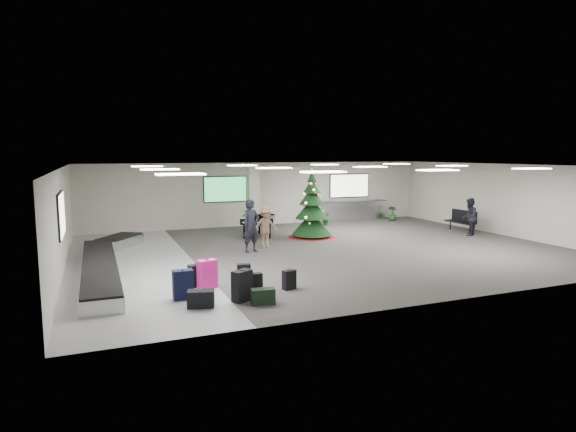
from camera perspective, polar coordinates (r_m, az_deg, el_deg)
name	(u,v)px	position (r m, az deg, el deg)	size (l,w,h in m)	color
ground	(323,250)	(18.52, 4.19, -3.99)	(18.00, 18.00, 0.00)	#353230
room_envelope	(307,188)	(18.64, 2.29, 3.33)	(18.02, 14.02, 3.21)	#A59E96
baggage_carousel	(105,262)	(16.56, -20.92, -5.09)	(2.28, 9.71, 0.43)	silver
service_counter	(352,211)	(26.56, 7.56, 0.63)	(4.05, 0.65, 1.08)	silver
suitcase_0	(242,286)	(12.13, -5.47, -8.23)	(0.58, 0.49, 0.80)	black
suitcase_1	(254,285)	(12.48, -4.02, -8.16)	(0.40, 0.22, 0.64)	black
pink_suitcase	(207,274)	(13.39, -9.56, -6.79)	(0.56, 0.40, 0.81)	#FA2094
suitcase_3	(244,274)	(13.78, -5.26, -6.80)	(0.40, 0.26, 0.58)	black
navy_suitcase	(183,285)	(12.51, -12.35, -7.96)	(0.49, 0.29, 0.78)	black
green_duffel	(263,296)	(11.93, -3.00, -9.49)	(0.61, 0.36, 0.40)	black
suitcase_7	(289,280)	(13.15, 0.14, -7.55)	(0.40, 0.28, 0.54)	black
suitcase_8	(196,276)	(13.59, -10.80, -6.96)	(0.47, 0.35, 0.65)	black
black_duffel	(201,299)	(11.85, -10.29, -9.63)	(0.70, 0.51, 0.43)	black
christmas_tree	(312,214)	(21.07, 2.82, 0.25)	(2.11, 2.11, 3.01)	#661509
grand_piano	(258,220)	(21.36, -3.59, -0.44)	(1.98, 2.22, 1.04)	black
bench	(462,219)	(24.17, 19.92, -0.38)	(0.60, 1.60, 1.00)	black
traveler_a	(251,226)	(17.91, -4.38, -1.18)	(0.72, 0.47, 1.97)	black
traveler_b	(266,227)	(18.74, -2.64, -1.30)	(1.06, 0.61, 1.64)	#7E664D
traveler_bench	(469,217)	(22.99, 20.69, -0.10)	(0.82, 0.64, 1.68)	black
potted_plant_left	(326,218)	(24.77, 4.54, -0.23)	(0.41, 0.33, 0.74)	#183812
potted_plant_right	(393,214)	(26.84, 12.29, 0.29)	(0.45, 0.45, 0.81)	#183812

